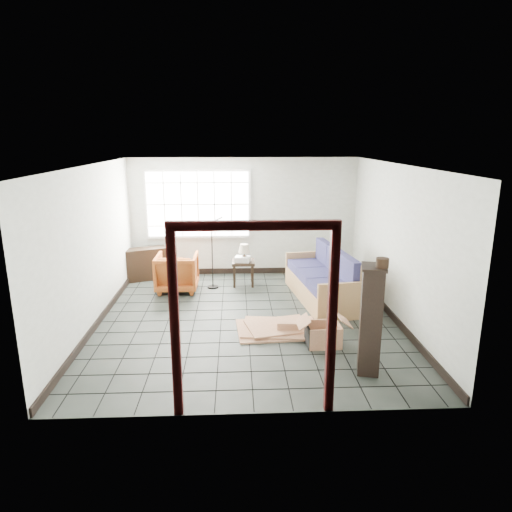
{
  "coord_description": "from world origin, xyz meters",
  "views": [
    {
      "loc": [
        -0.19,
        -7.27,
        3.02
      ],
      "look_at": [
        0.16,
        0.3,
        1.04
      ],
      "focal_mm": 32.0,
      "sensor_mm": 36.0,
      "label": 1
    }
  ],
  "objects_px": {
    "futon_sofa": "(324,281)",
    "side_table": "(243,265)",
    "armchair": "(177,270)",
    "tall_shelf": "(371,319)"
  },
  "relations": [
    {
      "from": "tall_shelf",
      "to": "armchair",
      "type": "bearing_deg",
      "value": 144.26
    },
    {
      "from": "futon_sofa",
      "to": "tall_shelf",
      "type": "bearing_deg",
      "value": -96.77
    },
    {
      "from": "armchair",
      "to": "side_table",
      "type": "relative_size",
      "value": 1.61
    },
    {
      "from": "futon_sofa",
      "to": "side_table",
      "type": "distance_m",
      "value": 1.8
    },
    {
      "from": "armchair",
      "to": "futon_sofa",
      "type": "bearing_deg",
      "value": 168.0
    },
    {
      "from": "futon_sofa",
      "to": "tall_shelf",
      "type": "distance_m",
      "value": 2.83
    },
    {
      "from": "armchair",
      "to": "side_table",
      "type": "height_order",
      "value": "armchair"
    },
    {
      "from": "armchair",
      "to": "tall_shelf",
      "type": "distance_m",
      "value": 4.53
    },
    {
      "from": "armchair",
      "to": "tall_shelf",
      "type": "height_order",
      "value": "tall_shelf"
    },
    {
      "from": "futon_sofa",
      "to": "armchair",
      "type": "bearing_deg",
      "value": 159.49
    }
  ]
}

